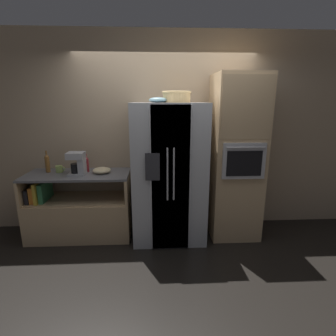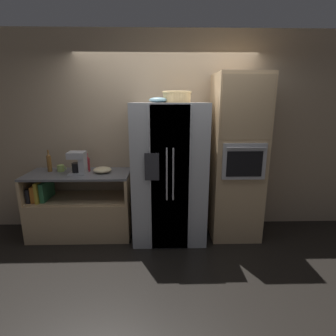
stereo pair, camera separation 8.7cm
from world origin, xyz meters
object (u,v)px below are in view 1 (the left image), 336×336
(wicker_basket, at_px, (177,96))
(coffee_maker, at_px, (78,162))
(refrigerator, at_px, (169,173))
(mug, at_px, (59,169))
(wall_oven, at_px, (235,158))
(bottle_tall, at_px, (87,164))
(bottle_short, at_px, (47,163))
(mixing_bowl, at_px, (102,170))
(fruit_bowl, at_px, (158,100))

(wicker_basket, distance_m, coffee_maker, 1.55)
(refrigerator, bearing_deg, mug, 173.62)
(wicker_basket, xyz_separation_m, mug, (-1.60, 0.14, -0.96))
(mug, relative_size, coffee_maker, 0.42)
(wall_oven, bearing_deg, bottle_tall, 176.97)
(wicker_basket, height_order, bottle_short, wicker_basket)
(wicker_basket, xyz_separation_m, bottle_tall, (-1.23, 0.14, -0.90))
(wall_oven, bearing_deg, wicker_basket, -177.94)
(bottle_short, bearing_deg, bottle_tall, -1.23)
(wall_oven, bearing_deg, coffee_maker, -179.35)
(wicker_basket, bearing_deg, bottle_short, 175.16)
(mug, bearing_deg, coffee_maker, -24.63)
(refrigerator, xyz_separation_m, mixing_bowl, (-0.91, 0.09, 0.03))
(coffee_maker, bearing_deg, fruit_bowl, -3.80)
(wall_oven, distance_m, fruit_bowl, 1.31)
(refrigerator, relative_size, mug, 14.44)
(mixing_bowl, distance_m, coffee_maker, 0.32)
(bottle_short, distance_m, coffee_maker, 0.48)
(bottle_tall, relative_size, coffee_maker, 0.84)
(bottle_tall, distance_m, mug, 0.38)
(wall_oven, bearing_deg, fruit_bowl, -174.87)
(refrigerator, distance_m, fruit_bowl, 0.97)
(fruit_bowl, height_order, mug, fruit_bowl)
(bottle_short, distance_m, mug, 0.18)
(bottle_short, height_order, mug, bottle_short)
(wall_oven, xyz_separation_m, mug, (-2.42, 0.12, -0.15))
(wall_oven, xyz_separation_m, coffee_maker, (-2.12, -0.02, -0.03))
(wicker_basket, xyz_separation_m, mixing_bowl, (-1.01, 0.06, -0.97))
(wicker_basket, distance_m, fruit_bowl, 0.25)
(bottle_short, bearing_deg, refrigerator, -5.95)
(bottle_short, bearing_deg, wicker_basket, -4.84)
(wicker_basket, xyz_separation_m, coffee_maker, (-1.30, 0.01, -0.84))
(mug, bearing_deg, bottle_tall, -1.03)
(bottle_tall, relative_size, bottle_short, 0.84)
(bottle_short, relative_size, mug, 2.37)
(bottle_tall, xyz_separation_m, coffee_maker, (-0.07, -0.13, 0.05))
(fruit_bowl, bearing_deg, wicker_basket, 15.42)
(refrigerator, relative_size, wicker_basket, 5.03)
(refrigerator, relative_size, wall_oven, 0.84)
(bottle_tall, height_order, mug, bottle_tall)
(wicker_basket, bearing_deg, mug, 174.85)
(bottle_tall, bearing_deg, coffee_maker, -119.45)
(mug, height_order, mixing_bowl, mug)
(refrigerator, relative_size, fruit_bowl, 8.02)
(fruit_bowl, bearing_deg, bottle_tall, 168.41)
(mug, xyz_separation_m, coffee_maker, (0.30, -0.14, 0.12))
(wall_oven, distance_m, mug, 2.43)
(bottle_short, distance_m, mixing_bowl, 0.76)
(wall_oven, height_order, bottle_tall, wall_oven)
(fruit_bowl, distance_m, coffee_maker, 1.33)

